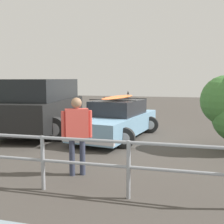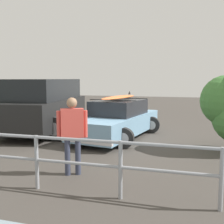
# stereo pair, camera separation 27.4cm
# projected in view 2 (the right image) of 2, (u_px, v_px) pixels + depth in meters

# --- Properties ---
(ground_plane) EXTENTS (44.00, 44.00, 0.02)m
(ground_plane) POSITION_uv_depth(u_px,v_px,m) (114.00, 137.00, 9.85)
(ground_plane) COLOR #423D38
(ground_plane) RESTS_ON ground
(sedan_car) EXTENTS (2.64, 4.38, 1.56)m
(sedan_car) POSITION_uv_depth(u_px,v_px,m) (118.00, 120.00, 9.65)
(sedan_car) COLOR #729EBC
(sedan_car) RESTS_ON ground
(suv_car) EXTENTS (2.90, 4.92, 2.00)m
(suv_car) POSITION_uv_depth(u_px,v_px,m) (46.00, 105.00, 10.58)
(suv_car) COLOR black
(suv_car) RESTS_ON ground
(person_bystander) EXTENTS (0.57, 0.38, 1.63)m
(person_bystander) POSITION_uv_depth(u_px,v_px,m) (72.00, 129.00, 5.82)
(person_bystander) COLOR #33384C
(person_bystander) RESTS_ON ground
(railing_fence) EXTENTS (7.97, 0.14, 1.00)m
(railing_fence) POSITION_uv_depth(u_px,v_px,m) (0.00, 150.00, 5.32)
(railing_fence) COLOR gray
(railing_fence) RESTS_ON ground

